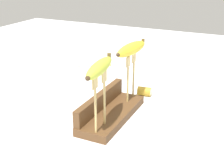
# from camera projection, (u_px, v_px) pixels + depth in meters

# --- Properties ---
(ground_plane) EXTENTS (3.00, 3.00, 0.00)m
(ground_plane) POSITION_uv_depth(u_px,v_px,m) (112.00, 118.00, 1.10)
(ground_plane) COLOR silver
(wooden_board) EXTENTS (0.33, 0.11, 0.03)m
(wooden_board) POSITION_uv_depth(u_px,v_px,m) (112.00, 114.00, 1.09)
(wooden_board) COLOR brown
(wooden_board) RESTS_ON ground
(board_backstop) EXTENTS (0.32, 0.02, 0.06)m
(board_backstop) POSITION_uv_depth(u_px,v_px,m) (100.00, 101.00, 1.10)
(board_backstop) COLOR brown
(board_backstop) RESTS_ON wooden_board
(fork_stand_left) EXTENTS (0.08, 0.01, 0.18)m
(fork_stand_left) POSITION_uv_depth(u_px,v_px,m) (100.00, 96.00, 0.94)
(fork_stand_left) COLOR tan
(fork_stand_left) RESTS_ON wooden_board
(fork_stand_right) EXTENTS (0.08, 0.01, 0.17)m
(fork_stand_right) POSITION_uv_depth(u_px,v_px,m) (131.00, 73.00, 1.15)
(fork_stand_right) COLOR tan
(fork_stand_right) RESTS_ON wooden_board
(banana_raised_left) EXTENTS (0.20, 0.07, 0.04)m
(banana_raised_left) POSITION_uv_depth(u_px,v_px,m) (100.00, 68.00, 0.90)
(banana_raised_left) COLOR #B2C138
(banana_raised_left) RESTS_ON fork_stand_left
(banana_raised_right) EXTENTS (0.19, 0.06, 0.04)m
(banana_raised_right) POSITION_uv_depth(u_px,v_px,m) (131.00, 49.00, 1.11)
(banana_raised_right) COLOR yellow
(banana_raised_right) RESTS_ON fork_stand_right
(fork_fallen_near) EXTENTS (0.11, 0.16, 0.01)m
(fork_fallen_near) POSITION_uv_depth(u_px,v_px,m) (99.00, 65.00, 1.63)
(fork_fallen_near) COLOR tan
(fork_fallen_near) RESTS_ON ground
(banana_chunk_near) EXTENTS (0.04, 0.06, 0.04)m
(banana_chunk_near) POSITION_uv_depth(u_px,v_px,m) (145.00, 91.00, 1.27)
(banana_chunk_near) COLOR gold
(banana_chunk_near) RESTS_ON ground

